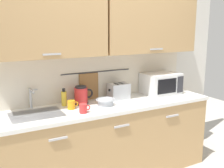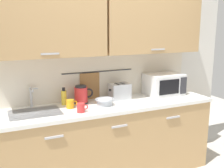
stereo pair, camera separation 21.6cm
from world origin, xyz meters
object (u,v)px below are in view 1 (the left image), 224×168
(mug_near_sink, at_px, (71,105))
(toaster, at_px, (119,91))
(electric_kettle, at_px, (81,95))
(dish_soap_bottle, at_px, (64,98))
(microwave, at_px, (161,83))
(mug_by_kettle, at_px, (83,108))
(mixing_bowl, at_px, (106,101))

(mug_near_sink, distance_m, toaster, 0.66)
(electric_kettle, relative_size, toaster, 0.89)
(dish_soap_bottle, height_order, mug_near_sink, dish_soap_bottle)
(microwave, relative_size, dish_soap_bottle, 2.35)
(toaster, bearing_deg, microwave, -2.80)
(microwave, xyz_separation_m, mug_by_kettle, (-1.20, -0.27, -0.09))
(electric_kettle, xyz_separation_m, mixing_bowl, (0.21, -0.19, -0.06))
(microwave, xyz_separation_m, electric_kettle, (-1.10, 0.04, -0.03))
(mug_near_sink, xyz_separation_m, toaster, (0.65, 0.12, 0.05))
(mug_by_kettle, bearing_deg, mixing_bowl, 22.40)
(mixing_bowl, relative_size, toaster, 0.84)
(mixing_bowl, bearing_deg, electric_kettle, 138.81)
(microwave, height_order, mug_near_sink, microwave)
(dish_soap_bottle, bearing_deg, mug_near_sink, -79.86)
(toaster, bearing_deg, dish_soap_bottle, 176.78)
(microwave, xyz_separation_m, toaster, (-0.62, 0.03, -0.04))
(microwave, bearing_deg, toaster, 177.20)
(electric_kettle, relative_size, dish_soap_bottle, 1.16)
(microwave, height_order, mixing_bowl, microwave)
(mixing_bowl, relative_size, mug_by_kettle, 1.78)
(microwave, distance_m, dish_soap_bottle, 1.30)
(electric_kettle, relative_size, mixing_bowl, 1.06)
(electric_kettle, bearing_deg, mug_near_sink, -141.79)
(toaster, height_order, mug_by_kettle, toaster)
(dish_soap_bottle, distance_m, mug_near_sink, 0.16)
(dish_soap_bottle, distance_m, mug_by_kettle, 0.36)
(mug_by_kettle, bearing_deg, toaster, 27.35)
(mixing_bowl, bearing_deg, dish_soap_bottle, 152.81)
(mug_near_sink, relative_size, mug_by_kettle, 1.00)
(dish_soap_bottle, height_order, mixing_bowl, dish_soap_bottle)
(electric_kettle, bearing_deg, dish_soap_bottle, 172.92)
(microwave, distance_m, mug_near_sink, 1.27)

